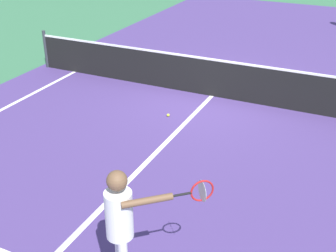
# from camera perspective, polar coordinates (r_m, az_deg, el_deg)

# --- Properties ---
(ground_plane) EXTENTS (60.00, 60.00, 0.00)m
(ground_plane) POSITION_cam_1_polar(r_m,az_deg,el_deg) (11.09, 5.63, 3.85)
(ground_plane) COLOR #38724C
(court_surface_inbounds) EXTENTS (10.62, 24.40, 0.00)m
(court_surface_inbounds) POSITION_cam_1_polar(r_m,az_deg,el_deg) (11.08, 5.63, 3.85)
(court_surface_inbounds) COLOR #4C387A
(court_surface_inbounds) RESTS_ON ground_plane
(line_center_service) EXTENTS (0.10, 6.40, 0.01)m
(line_center_service) POSITION_cam_1_polar(r_m,az_deg,el_deg) (8.44, -1.90, -3.78)
(line_center_service) COLOR white
(line_center_service) RESTS_ON ground_plane
(net) EXTENTS (10.21, 0.09, 1.07)m
(net) POSITION_cam_1_polar(r_m,az_deg,el_deg) (10.90, 5.74, 6.23)
(net) COLOR #33383D
(net) RESTS_ON ground_plane
(player_near) EXTENTS (1.07, 0.76, 1.72)m
(player_near) POSITION_cam_1_polar(r_m,az_deg,el_deg) (5.19, -5.91, -11.79)
(player_near) COLOR white
(player_near) RESTS_ON ground_plane
(tennis_ball_near_net) EXTENTS (0.07, 0.07, 0.07)m
(tennis_ball_near_net) POSITION_cam_1_polar(r_m,az_deg,el_deg) (9.95, 0.02, 1.41)
(tennis_ball_near_net) COLOR #CCE033
(tennis_ball_near_net) RESTS_ON ground_plane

